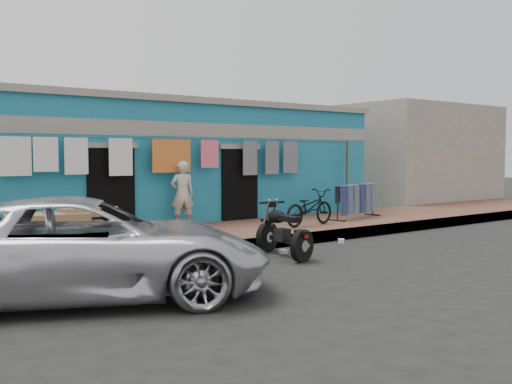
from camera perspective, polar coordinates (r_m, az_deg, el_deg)
name	(u,v)px	position (r m, az deg, el deg)	size (l,w,h in m)	color
ground	(320,260)	(10.66, 6.44, -6.74)	(80.00, 80.00, 0.00)	black
sidewalk	(230,235)	(12.97, -2.63, -4.29)	(28.00, 3.00, 0.25)	brown
curb	(269,243)	(11.81, 1.30, -5.08)	(28.00, 0.10, 0.25)	gray
building	(151,164)	(16.31, -10.48, 2.79)	(12.20, 5.20, 3.36)	#187395
neighbor_right	(404,156)	(23.34, 14.61, 3.52)	(6.00, 5.00, 3.80)	#9E9384
clothesline	(176,160)	(13.56, -8.01, 3.18)	(10.06, 0.06, 2.10)	brown
car	(86,246)	(8.00, -16.63, -5.22)	(2.29, 5.03, 1.42)	silver
seated_person	(182,194)	(13.54, -7.37, -0.17)	(0.55, 0.37, 1.54)	beige
bicycle	(309,204)	(13.62, 5.36, -1.17)	(0.57, 1.62, 1.05)	black
motorcycle	(284,230)	(10.84, 2.80, -3.81)	(0.76, 1.64, 1.02)	black
charpoy	(58,227)	(11.49, -19.18, -3.31)	(1.98, 1.13, 0.63)	brown
jeans_rack	(356,201)	(15.41, 9.97, -0.87)	(1.97, 0.83, 0.93)	black
litter_a	(233,256)	(10.78, -2.27, -6.41)	(0.17, 0.13, 0.07)	silver
litter_b	(341,241)	(12.70, 8.51, -4.87)	(0.18, 0.13, 0.09)	silver
litter_c	(283,251)	(11.29, 2.68, -5.95)	(0.18, 0.14, 0.07)	silver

